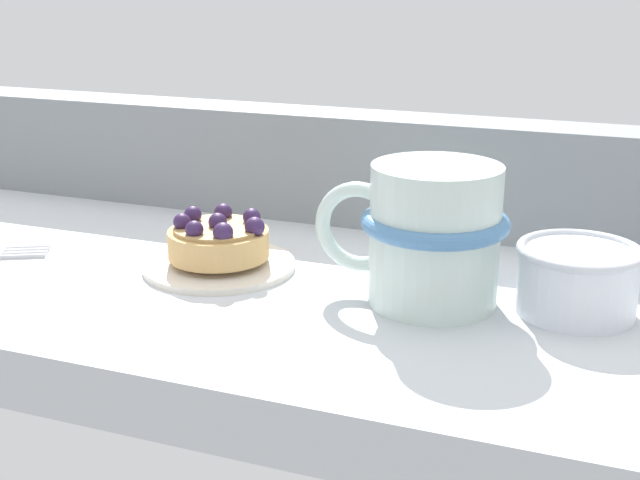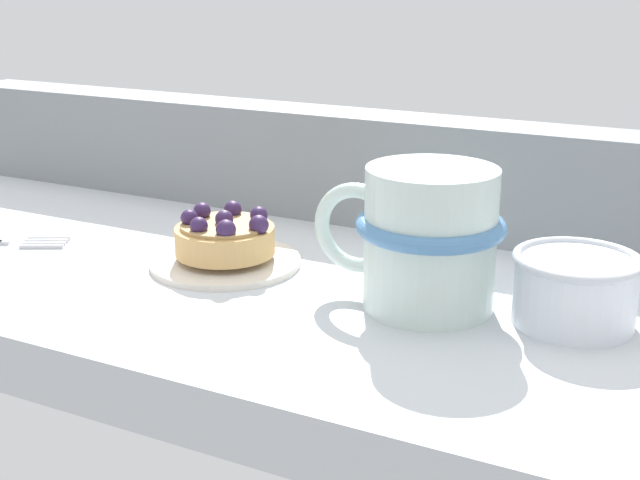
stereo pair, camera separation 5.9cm
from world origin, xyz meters
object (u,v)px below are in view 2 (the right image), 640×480
object	(u,v)px
raspberry_tart	(225,236)
coffee_mug	(426,237)
sugar_bowl	(575,288)
dessert_plate	(226,259)

from	to	relation	value
raspberry_tart	coffee_mug	size ratio (longest dim) A/B	0.56
coffee_mug	sugar_bowl	world-z (taller)	coffee_mug
raspberry_tart	sugar_bowl	distance (cm)	25.53
raspberry_tart	coffee_mug	distance (cm)	16.35
raspberry_tart	sugar_bowl	xyz separation A→B (cm)	(25.52, 0.57, 0.12)
coffee_mug	sugar_bowl	bearing A→B (deg)	8.24
raspberry_tart	sugar_bowl	bearing A→B (deg)	1.27
coffee_mug	dessert_plate	bearing A→B (deg)	177.17
raspberry_tart	coffee_mug	world-z (taller)	coffee_mug
dessert_plate	raspberry_tart	world-z (taller)	raspberry_tart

